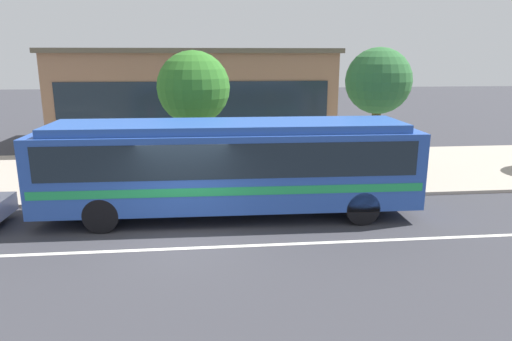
{
  "coord_description": "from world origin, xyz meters",
  "views": [
    {
      "loc": [
        0.75,
        -11.9,
        4.83
      ],
      "look_at": [
        2.18,
        2.1,
        1.3
      ],
      "focal_mm": 32.13,
      "sensor_mm": 36.0,
      "label": 1
    }
  ],
  "objects_px": {
    "bus_stop_sign": "(320,148)",
    "street_tree_near_stop": "(193,88)",
    "street_tree_mid_block": "(378,82)",
    "transit_bus": "(230,162)",
    "pedestrian_waiting_near_sign": "(104,168)"
  },
  "relations": [
    {
      "from": "street_tree_mid_block",
      "to": "bus_stop_sign",
      "type": "bearing_deg",
      "value": -146.51
    },
    {
      "from": "transit_bus",
      "to": "street_tree_near_stop",
      "type": "distance_m",
      "value": 4.67
    },
    {
      "from": "street_tree_near_stop",
      "to": "street_tree_mid_block",
      "type": "distance_m",
      "value": 7.12
    },
    {
      "from": "transit_bus",
      "to": "street_tree_mid_block",
      "type": "height_order",
      "value": "street_tree_mid_block"
    },
    {
      "from": "transit_bus",
      "to": "street_tree_near_stop",
      "type": "relative_size",
      "value": 2.31
    },
    {
      "from": "transit_bus",
      "to": "street_tree_mid_block",
      "type": "distance_m",
      "value": 7.43
    },
    {
      "from": "pedestrian_waiting_near_sign",
      "to": "street_tree_near_stop",
      "type": "distance_m",
      "value": 4.4
    },
    {
      "from": "transit_bus",
      "to": "bus_stop_sign",
      "type": "height_order",
      "value": "transit_bus"
    },
    {
      "from": "transit_bus",
      "to": "street_tree_near_stop",
      "type": "height_order",
      "value": "street_tree_near_stop"
    },
    {
      "from": "street_tree_near_stop",
      "to": "bus_stop_sign",
      "type": "bearing_deg",
      "value": -23.75
    },
    {
      "from": "transit_bus",
      "to": "street_tree_mid_block",
      "type": "bearing_deg",
      "value": 32.98
    },
    {
      "from": "bus_stop_sign",
      "to": "street_tree_near_stop",
      "type": "bearing_deg",
      "value": 156.25
    },
    {
      "from": "street_tree_near_stop",
      "to": "street_tree_mid_block",
      "type": "height_order",
      "value": "street_tree_mid_block"
    },
    {
      "from": "pedestrian_waiting_near_sign",
      "to": "street_tree_near_stop",
      "type": "bearing_deg",
      "value": 28.47
    },
    {
      "from": "pedestrian_waiting_near_sign",
      "to": "street_tree_near_stop",
      "type": "height_order",
      "value": "street_tree_near_stop"
    }
  ]
}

